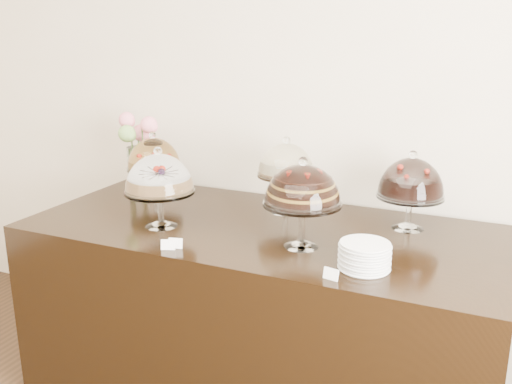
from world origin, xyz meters
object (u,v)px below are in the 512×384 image
at_px(cake_stand_choco_layer, 303,188).
at_px(display_counter, 260,312).
at_px(cake_stand_cheesecake, 286,163).
at_px(cake_stand_sugar_sponge, 159,177).
at_px(cake_stand_dark_choco, 411,181).
at_px(plate_stack, 365,256).
at_px(flower_vase, 137,146).
at_px(cake_stand_fruit_tart, 154,157).

bearing_deg(cake_stand_choco_layer, display_counter, 148.21).
xyz_separation_m(cake_stand_choco_layer, cake_stand_cheesecake, (-0.23, 0.41, -0.01)).
relative_size(cake_stand_sugar_sponge, cake_stand_dark_choco, 1.03).
xyz_separation_m(cake_stand_sugar_sponge, plate_stack, (0.99, -0.09, -0.18)).
bearing_deg(cake_stand_dark_choco, cake_stand_choco_layer, -131.77).
bearing_deg(display_counter, flower_vase, 160.34).
bearing_deg(cake_stand_dark_choco, cake_stand_fruit_tart, -178.61).
bearing_deg(flower_vase, cake_stand_choco_layer, -22.56).
bearing_deg(cake_stand_cheesecake, flower_vase, 175.12).
xyz_separation_m(cake_stand_sugar_sponge, cake_stand_dark_choco, (1.06, 0.44, -0.01)).
height_order(cake_stand_sugar_sponge, cake_stand_dark_choco, cake_stand_sugar_sponge).
relative_size(cake_stand_dark_choco, flower_vase, 0.85).
bearing_deg(plate_stack, display_counter, 153.28).
bearing_deg(plate_stack, cake_stand_dark_choco, 82.42).
relative_size(display_counter, flower_vase, 5.05).
height_order(cake_stand_fruit_tart, flower_vase, flower_vase).
relative_size(cake_stand_choco_layer, cake_stand_fruit_tart, 1.09).
bearing_deg(cake_stand_fruit_tart, cake_stand_dark_choco, 1.39).
height_order(cake_stand_choco_layer, cake_stand_cheesecake, cake_stand_choco_layer).
bearing_deg(cake_stand_dark_choco, plate_stack, -97.58).
bearing_deg(cake_stand_dark_choco, cake_stand_cheesecake, -179.42).
bearing_deg(cake_stand_choco_layer, cake_stand_sugar_sponge, -177.77).
relative_size(cake_stand_fruit_tart, flower_vase, 0.83).
distance_m(cake_stand_choco_layer, cake_stand_cheesecake, 0.47).
xyz_separation_m(cake_stand_cheesecake, cake_stand_dark_choco, (0.61, 0.01, -0.03)).
relative_size(cake_stand_choco_layer, cake_stand_dark_choco, 1.06).
relative_size(cake_stand_cheesecake, cake_stand_dark_choco, 1.05).
relative_size(cake_stand_cheesecake, flower_vase, 0.89).
bearing_deg(display_counter, cake_stand_dark_choco, 21.82).
xyz_separation_m(cake_stand_fruit_tart, flower_vase, (-0.19, 0.11, 0.02)).
xyz_separation_m(display_counter, cake_stand_dark_choco, (0.64, 0.25, 0.68)).
height_order(cake_stand_dark_choco, plate_stack, cake_stand_dark_choco).
height_order(cake_stand_choco_layer, plate_stack, cake_stand_choco_layer).
distance_m(cake_stand_sugar_sponge, flower_vase, 0.72).
height_order(display_counter, plate_stack, plate_stack).
distance_m(cake_stand_choco_layer, flower_vase, 1.28).
distance_m(cake_stand_dark_choco, flower_vase, 1.56).
relative_size(cake_stand_sugar_sponge, cake_stand_cheesecake, 0.98).
distance_m(cake_stand_choco_layer, cake_stand_fruit_tart, 1.07).
distance_m(cake_stand_cheesecake, cake_stand_dark_choco, 0.61).
bearing_deg(cake_stand_cheesecake, cake_stand_dark_choco, 0.58).
xyz_separation_m(cake_stand_dark_choco, flower_vase, (-1.56, 0.08, 0.02)).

